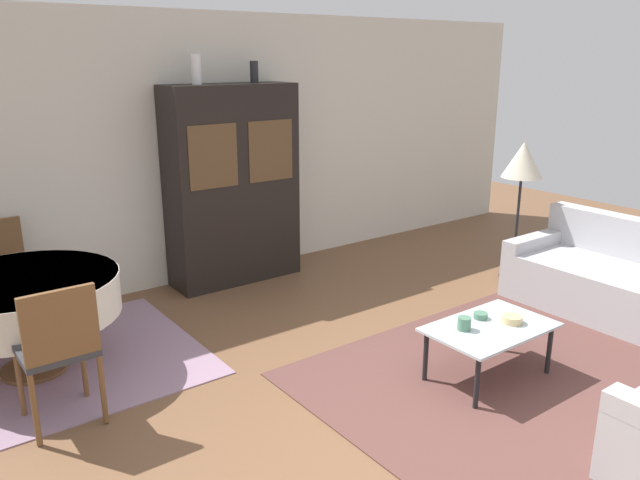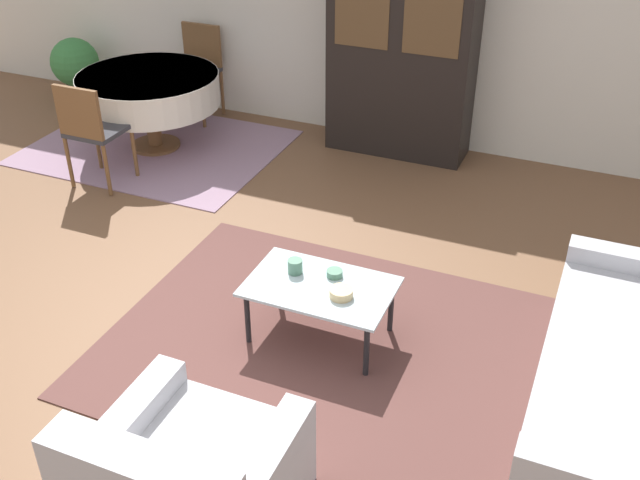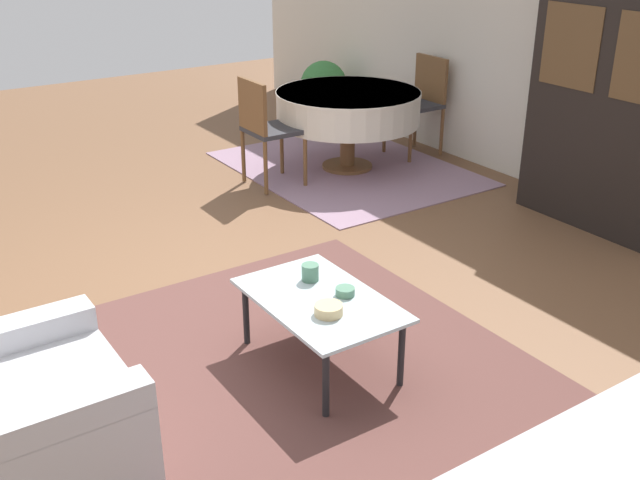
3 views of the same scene
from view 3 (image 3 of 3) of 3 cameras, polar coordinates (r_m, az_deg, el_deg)
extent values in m
plane|color=brown|center=(4.76, -10.37, -5.30)|extent=(14.00, 14.00, 0.00)
cube|color=beige|center=(6.53, 20.01, 14.31)|extent=(10.00, 0.06, 2.70)
cube|color=brown|center=(4.06, -0.11, -10.46)|extent=(2.86, 2.22, 0.01)
cube|color=gray|center=(7.21, 2.06, 5.48)|extent=(2.37, 1.83, 0.01)
cube|color=#B2B2B7|center=(3.60, -21.58, -13.36)|extent=(0.90, 0.90, 0.44)
cube|color=#B2B2B7|center=(3.14, -20.73, -12.95)|extent=(0.16, 0.90, 0.12)
cylinder|color=black|center=(4.27, -5.66, -5.60)|extent=(0.04, 0.04, 0.38)
cylinder|color=black|center=(3.68, 0.45, -10.83)|extent=(0.04, 0.04, 0.38)
cylinder|color=black|center=(4.48, -0.37, -3.97)|extent=(0.04, 0.04, 0.38)
cylinder|color=black|center=(3.92, 6.21, -8.59)|extent=(0.04, 0.04, 0.38)
cube|color=silver|center=(3.97, 0.00, -4.58)|extent=(0.93, 0.59, 0.02)
cube|color=black|center=(6.06, 21.90, 10.02)|extent=(1.33, 0.47, 2.01)
cube|color=brown|center=(6.00, 18.55, 13.81)|extent=(0.51, 0.01, 0.60)
cylinder|color=brown|center=(7.22, 2.08, 5.67)|extent=(0.48, 0.48, 0.03)
cylinder|color=brown|center=(7.16, 2.11, 7.22)|extent=(0.14, 0.14, 0.44)
cylinder|color=silver|center=(7.06, 2.15, 10.08)|extent=(1.34, 1.34, 0.30)
cylinder|color=silver|center=(7.03, 2.17, 11.15)|extent=(1.35, 1.35, 0.03)
cylinder|color=brown|center=(6.99, -2.93, 6.96)|extent=(0.04, 0.04, 0.48)
cylinder|color=brown|center=(6.67, -1.13, 6.12)|extent=(0.04, 0.04, 0.48)
cylinder|color=brown|center=(6.81, -5.87, 6.38)|extent=(0.04, 0.04, 0.48)
cylinder|color=brown|center=(6.47, -4.16, 5.49)|extent=(0.04, 0.04, 0.48)
cube|color=#333338|center=(6.66, -3.58, 8.37)|extent=(0.44, 0.44, 0.04)
cube|color=brown|center=(6.50, -5.18, 10.11)|extent=(0.44, 0.04, 0.44)
cylinder|color=brown|center=(7.36, 6.91, 7.69)|extent=(0.04, 0.04, 0.48)
cylinder|color=brown|center=(7.66, 4.95, 8.43)|extent=(0.04, 0.04, 0.48)
cylinder|color=brown|center=(7.62, 9.26, 8.13)|extent=(0.04, 0.04, 0.48)
cylinder|color=brown|center=(7.91, 7.27, 8.83)|extent=(0.04, 0.04, 0.48)
cube|color=#333338|center=(7.57, 7.20, 10.16)|extent=(0.44, 0.44, 0.04)
cube|color=brown|center=(7.64, 8.46, 12.07)|extent=(0.44, 0.04, 0.44)
cylinder|color=#4C7A60|center=(4.13, -0.75, -2.49)|extent=(0.10, 0.10, 0.09)
cylinder|color=tan|center=(3.80, 0.66, -5.33)|extent=(0.15, 0.15, 0.06)
cylinder|color=#4C7A60|center=(3.99, 1.93, -3.94)|extent=(0.10, 0.10, 0.04)
cylinder|color=#4C4C51|center=(8.74, 0.27, 9.60)|extent=(0.26, 0.26, 0.23)
sphere|color=#387A3D|center=(8.66, 0.28, 11.77)|extent=(0.53, 0.53, 0.53)
camera|label=1|loc=(6.37, -42.00, 18.19)|focal=35.00mm
camera|label=2|loc=(2.29, -92.62, 22.45)|focal=42.00mm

